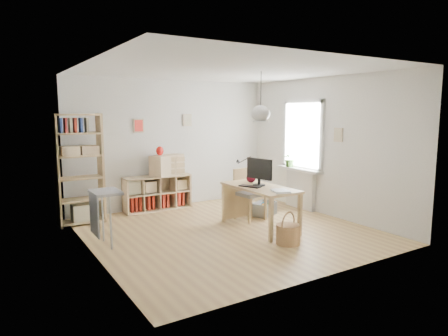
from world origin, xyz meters
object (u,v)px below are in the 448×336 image
chair (248,191)px  monitor (259,170)px  storage_chest (262,206)px  drawer_chest (167,165)px  tall_bookshelf (79,165)px  desk (260,192)px  cube_shelf (156,195)px

chair → monitor: 0.75m
storage_chest → drawer_chest: drawer_chest is taller
monitor → tall_bookshelf: bearing=133.5°
tall_bookshelf → drawer_chest: tall_bookshelf is taller
tall_bookshelf → drawer_chest: 1.83m
storage_chest → drawer_chest: (-1.38, 1.46, 0.76)m
drawer_chest → desk: bearing=-95.5°
tall_bookshelf → chair: (2.78, -1.33, -0.54)m
cube_shelf → monitor: (1.06, -2.17, 0.72)m
cube_shelf → chair: bearing=-52.8°
cube_shelf → tall_bookshelf: (-1.56, -0.28, 0.79)m
monitor → drawer_chest: (-0.81, 2.12, -0.09)m
storage_chest → tall_bookshelf: bearing=134.7°
desk → cube_shelf: desk is taller
desk → monitor: bearing=62.3°
storage_chest → monitor: (-0.57, -0.67, 0.85)m
chair → monitor: size_ratio=1.76×
tall_bookshelf → chair: tall_bookshelf is taller
monitor → cube_shelf: bearing=105.2°
tall_bookshelf → chair: bearing=-25.5°
tall_bookshelf → drawer_chest: size_ratio=2.72×
cube_shelf → monitor: size_ratio=2.56×
cube_shelf → storage_chest: size_ratio=1.95×
desk → chair: 0.66m
chair → storage_chest: (0.41, 0.11, -0.38)m
monitor → chair: bearing=63.1°
storage_chest → cube_shelf: bearing=112.9°
cube_shelf → drawer_chest: size_ratio=1.91×
desk → monitor: (0.03, 0.07, 0.36)m
drawer_chest → storage_chest: bearing=-71.6°
cube_shelf → monitor: 2.51m
cube_shelf → storage_chest: 2.22m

